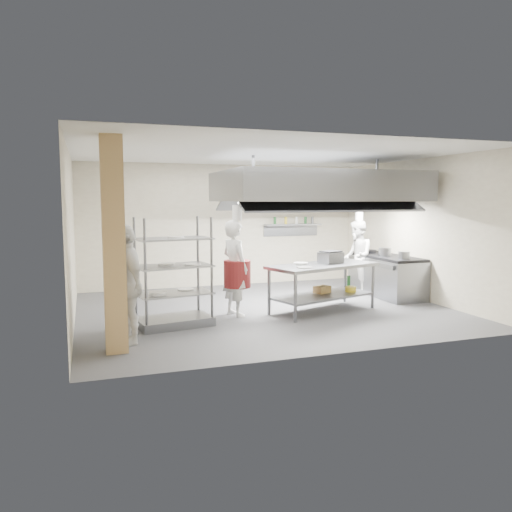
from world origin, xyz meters
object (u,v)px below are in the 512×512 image
object	(u,v)px
pass_rack	(173,272)
griddle	(331,257)
chef_line	(357,257)
stockpot	(385,252)
cooking_range	(386,277)
chef_head	(235,268)
island	(323,288)
chef_plating	(126,284)

from	to	relation	value
pass_rack	griddle	distance (m)	3.17
chef_line	stockpot	size ratio (longest dim) A/B	6.18
cooking_range	chef_head	bearing A→B (deg)	-167.84
chef_head	chef_line	size ratio (longest dim) A/B	1.05
island	cooking_range	bearing A→B (deg)	8.28
pass_rack	stockpot	size ratio (longest dim) A/B	6.80
stockpot	chef_line	bearing A→B (deg)	121.94
island	pass_rack	distance (m)	2.93
cooking_range	chef_plating	xyz separation A→B (m)	(-5.80, -2.01, 0.47)
pass_rack	stockpot	distance (m)	4.97
chef_line	island	bearing A→B (deg)	-22.55
chef_plating	pass_rack	bearing A→B (deg)	119.27
cooking_range	chef_plating	world-z (taller)	chef_plating
cooking_range	stockpot	xyz separation A→B (m)	(-0.13, -0.10, 0.57)
island	pass_rack	world-z (taller)	pass_rack
pass_rack	cooking_range	world-z (taller)	pass_rack
griddle	stockpot	size ratio (longest dim) A/B	1.55
island	stockpot	xyz separation A→B (m)	(1.95, 0.90, 0.54)
pass_rack	stockpot	world-z (taller)	pass_rack
cooking_range	island	bearing A→B (deg)	-154.32
pass_rack	cooking_range	size ratio (longest dim) A/B	0.92
pass_rack	chef_plating	world-z (taller)	pass_rack
chef_plating	stockpot	size ratio (longest dim) A/B	6.53
island	chef_line	xyz separation A→B (m)	(1.60, 1.47, 0.38)
chef_head	griddle	size ratio (longest dim) A/B	4.19
pass_rack	stockpot	bearing A→B (deg)	3.35
pass_rack	chef_line	xyz separation A→B (m)	(4.49, 1.68, -0.08)
chef_head	griddle	world-z (taller)	chef_head
stockpot	griddle	bearing A→B (deg)	-157.07
chef_line	griddle	xyz separation A→B (m)	(-1.35, -1.29, 0.17)
chef_head	griddle	bearing A→B (deg)	-108.28
chef_plating	griddle	xyz separation A→B (m)	(3.97, 1.19, 0.13)
cooking_range	chef_head	distance (m)	3.89
island	chef_plating	bearing A→B (deg)	177.86
chef_line	griddle	bearing A→B (deg)	-21.28
pass_rack	griddle	size ratio (longest dim) A/B	4.38
griddle	pass_rack	bearing A→B (deg)	168.95
chef_head	griddle	xyz separation A→B (m)	(1.95, -0.01, 0.13)
cooking_range	chef_line	bearing A→B (deg)	135.90
chef_head	chef_plating	size ratio (longest dim) A/B	1.00
island	stockpot	world-z (taller)	stockpot
chef_head	chef_line	bearing A→B (deg)	-86.77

